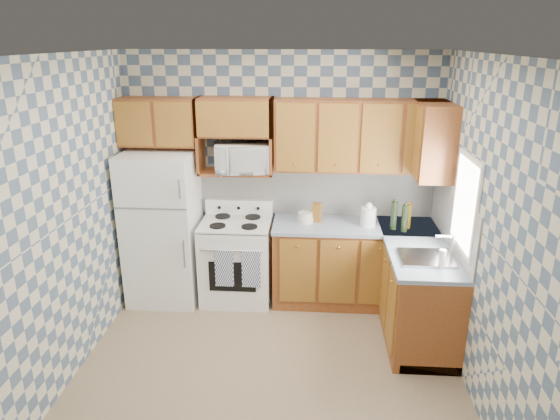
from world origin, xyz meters
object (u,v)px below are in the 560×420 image
(refrigerator, at_px, (163,228))
(stove_body, at_px, (237,261))
(electric_kettle, at_px, (368,217))
(microwave, at_px, (241,158))

(refrigerator, relative_size, stove_body, 1.87)
(electric_kettle, bearing_deg, refrigerator, -179.94)
(stove_body, height_order, electric_kettle, electric_kettle)
(electric_kettle, bearing_deg, microwave, 174.36)
(refrigerator, distance_m, stove_body, 0.89)
(microwave, distance_m, electric_kettle, 1.49)
(refrigerator, bearing_deg, stove_body, 1.78)
(stove_body, distance_m, electric_kettle, 1.53)
(microwave, bearing_deg, stove_body, -128.78)
(microwave, height_order, electric_kettle, microwave)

